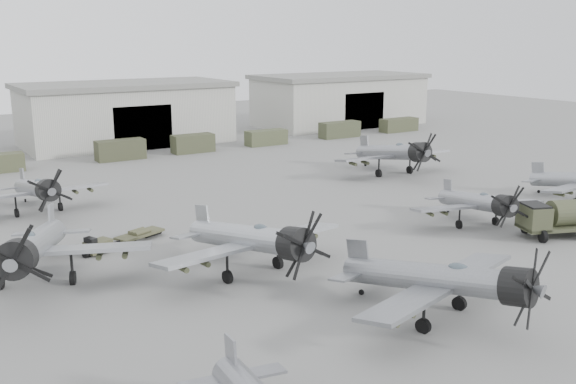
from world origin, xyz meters
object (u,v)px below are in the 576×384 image
object	(u,v)px
aircraft_mid_1	(254,239)
tug_trailer	(115,241)
aircraft_near_1	(446,280)
aircraft_far_0	(37,189)
fuel_tanker	(567,215)
aircraft_far_1	(396,153)
aircraft_mid_2	(480,203)
aircraft_mid_0	(33,248)

from	to	relation	value
aircraft_mid_1	tug_trailer	world-z (taller)	aircraft_mid_1
tug_trailer	aircraft_near_1	bearing A→B (deg)	-84.95
aircraft_near_1	aircraft_far_0	distance (m)	36.84
aircraft_mid_1	fuel_tanker	distance (m)	24.92
aircraft_near_1	aircraft_far_0	bearing A→B (deg)	96.47
aircraft_far_0	aircraft_far_1	xyz separation A→B (m)	(36.71, -4.44, 0.33)
aircraft_mid_2	tug_trailer	bearing A→B (deg)	174.49
aircraft_mid_2	aircraft_far_0	bearing A→B (deg)	157.64
fuel_tanker	aircraft_mid_1	bearing A→B (deg)	-170.74
aircraft_near_1	aircraft_far_1	size ratio (longest dim) A/B	0.93
tug_trailer	aircraft_far_1	bearing A→B (deg)	-8.58
aircraft_mid_2	fuel_tanker	xyz separation A→B (m)	(3.77, -5.21, -0.39)
aircraft_near_1	tug_trailer	bearing A→B (deg)	101.79
aircraft_mid_0	tug_trailer	bearing A→B (deg)	59.25
aircraft_far_0	tug_trailer	xyz separation A→B (m)	(2.58, -12.57, -1.70)
aircraft_far_0	tug_trailer	world-z (taller)	aircraft_far_0
aircraft_mid_1	aircraft_far_0	xyz separation A→B (m)	(-8.39, 22.87, -0.24)
aircraft_mid_2	aircraft_far_1	distance (m)	20.20
aircraft_mid_1	aircraft_far_1	xyz separation A→B (m)	(28.32, 18.43, 0.09)
aircraft_mid_1	aircraft_far_1	distance (m)	33.79
aircraft_mid_0	aircraft_mid_1	xyz separation A→B (m)	(12.19, -5.50, -0.11)
aircraft_mid_0	tug_trailer	xyz separation A→B (m)	(6.38, 4.79, -2.04)
aircraft_near_1	tug_trailer	size ratio (longest dim) A/B	1.95
aircraft_mid_2	aircraft_far_0	distance (m)	37.01
aircraft_far_0	aircraft_far_1	distance (m)	36.98
aircraft_near_1	aircraft_far_1	bearing A→B (deg)	36.98
fuel_tanker	aircraft_far_1	bearing A→B (deg)	102.27
fuel_tanker	tug_trailer	world-z (taller)	fuel_tanker
fuel_tanker	aircraft_mid_0	bearing A→B (deg)	-174.84
aircraft_mid_0	aircraft_mid_2	size ratio (longest dim) A/B	1.24
aircraft_mid_0	aircraft_near_1	bearing A→B (deg)	-21.69
tug_trailer	aircraft_far_0	bearing A→B (deg)	79.61
aircraft_near_1	aircraft_mid_1	size ratio (longest dim) A/B	0.96
aircraft_mid_1	tug_trailer	xyz separation A→B (m)	(-5.81, 10.30, -1.94)
aircraft_near_1	aircraft_mid_0	xyz separation A→B (m)	(-17.43, 16.86, 0.20)
aircraft_mid_2	aircraft_far_1	bearing A→B (deg)	83.57
aircraft_far_1	tug_trailer	world-z (taller)	aircraft_far_1
aircraft_mid_1	aircraft_far_1	size ratio (longest dim) A/B	0.97
aircraft_mid_0	aircraft_far_0	distance (m)	17.78
aircraft_mid_2	aircraft_far_0	world-z (taller)	aircraft_far_0
aircraft_far_0	tug_trailer	size ratio (longest dim) A/B	1.82
fuel_tanker	aircraft_near_1	bearing A→B (deg)	-140.90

